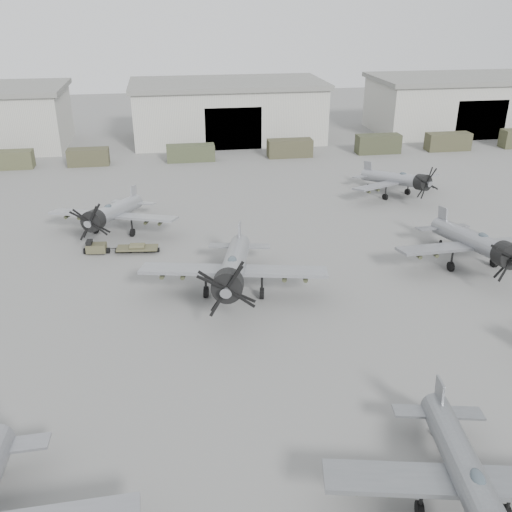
{
  "coord_description": "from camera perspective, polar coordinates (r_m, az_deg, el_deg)",
  "views": [
    {
      "loc": [
        -9.66,
        -25.75,
        20.56
      ],
      "look_at": [
        -3.49,
        12.89,
        2.5
      ],
      "focal_mm": 40.0,
      "sensor_mm": 36.0,
      "label": 1
    }
  ],
  "objects": [
    {
      "name": "hangar_center",
      "position": [
        89.72,
        -2.83,
        14.35
      ],
      "size": [
        29.0,
        14.8,
        8.7
      ],
      "color": "#B4B4A8",
      "rests_on": "ground"
    },
    {
      "name": "aircraft_mid_1",
      "position": [
        41.26,
        -2.29,
        -1.2
      ],
      "size": [
        13.88,
        12.49,
        5.51
      ],
      "rotation": [
        0.0,
        0.0,
        -0.21
      ],
      "color": "#95989D",
      "rests_on": "ground"
    },
    {
      "name": "support_truck_3",
      "position": [
        78.28,
        -6.55,
        10.21
      ],
      "size": [
        6.41,
        2.2,
        2.17
      ],
      "primitive_type": "cube",
      "color": "#3C432B",
      "rests_on": "ground"
    },
    {
      "name": "ground",
      "position": [
        34.34,
        9.4,
        -12.4
      ],
      "size": [
        220.0,
        220.0,
        0.0
      ],
      "primitive_type": "plane",
      "color": "#5D5D5B",
      "rests_on": "ground"
    },
    {
      "name": "support_truck_1",
      "position": [
        80.82,
        -23.68,
        8.8
      ],
      "size": [
        6.62,
        2.2,
        2.28
      ],
      "primitive_type": "cube",
      "color": "#45472E",
      "rests_on": "ground"
    },
    {
      "name": "aircraft_near_1",
      "position": [
        26.84,
        20.64,
        -20.38
      ],
      "size": [
        12.21,
        10.99,
        4.85
      ],
      "rotation": [
        0.0,
        0.0,
        -0.21
      ],
      "color": "gray",
      "rests_on": "ground"
    },
    {
      "name": "aircraft_far_0",
      "position": [
        54.21,
        -14.25,
        4.19
      ],
      "size": [
        12.0,
        10.82,
        4.83
      ],
      "rotation": [
        0.0,
        0.0,
        -0.35
      ],
      "color": "#9FA2A8",
      "rests_on": "ground"
    },
    {
      "name": "aircraft_far_1",
      "position": [
        64.81,
        14.1,
        7.42
      ],
      "size": [
        11.04,
        9.99,
        4.49
      ],
      "rotation": [
        0.0,
        0.0,
        0.39
      ],
      "color": "#93959B",
      "rests_on": "ground"
    },
    {
      "name": "aircraft_mid_2",
      "position": [
        49.09,
        21.25,
        1.22
      ],
      "size": [
        12.86,
        11.57,
        5.15
      ],
      "rotation": [
        0.0,
        0.0,
        0.04
      ],
      "color": "gray",
      "rests_on": "ground"
    },
    {
      "name": "support_truck_5",
      "position": [
        83.56,
        12.11,
        10.91
      ],
      "size": [
        6.19,
        2.2,
        2.61
      ],
      "primitive_type": "cube",
      "color": "#363925",
      "rests_on": "ground"
    },
    {
      "name": "support_truck_6",
      "position": [
        87.84,
        18.65,
        10.79
      ],
      "size": [
        6.33,
        2.2,
        2.48
      ],
      "primitive_type": "cube",
      "color": "#3E3D28",
      "rests_on": "ground"
    },
    {
      "name": "tug_trailer",
      "position": [
        51.05,
        -14.21,
        0.78
      ],
      "size": [
        6.2,
        1.78,
        1.23
      ],
      "rotation": [
        0.0,
        0.0,
        -0.1
      ],
      "color": "#4A4830",
      "rests_on": "ground"
    },
    {
      "name": "hangar_right",
      "position": [
        101.13,
        19.81,
        14.16
      ],
      "size": [
        29.0,
        14.8,
        8.7
      ],
      "color": "#B4B4A8",
      "rests_on": "ground"
    },
    {
      "name": "support_truck_2",
      "position": [
        78.87,
        -16.42,
        9.48
      ],
      "size": [
        5.28,
        2.2,
        2.18
      ],
      "primitive_type": "cube",
      "color": "#3E3D28",
      "rests_on": "ground"
    },
    {
      "name": "support_truck_4",
      "position": [
        79.98,
        3.4,
        10.72
      ],
      "size": [
        6.14,
        2.2,
        2.4
      ],
      "primitive_type": "cube",
      "color": "#3D3B28",
      "rests_on": "ground"
    }
  ]
}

